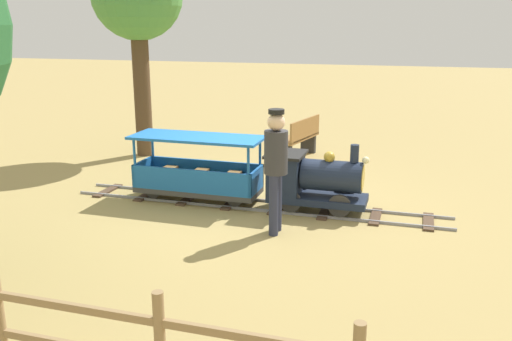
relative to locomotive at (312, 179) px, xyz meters
The scene contains 7 objects.
ground_plane 1.08m from the locomotive, 90.00° to the right, with size 60.00×60.00×0.00m, color #A38C51.
track 0.99m from the locomotive, 90.00° to the right, with size 0.69×5.70×0.04m.
locomotive is the anchor object (origin of this frame).
passenger_car 1.77m from the locomotive, 90.00° to the right, with size 0.75×2.00×0.97m.
conductor_person 1.10m from the locomotive, 17.10° to the right, with size 0.30×0.30×1.62m.
park_bench 3.25m from the locomotive, 164.29° to the right, with size 1.36×0.68×0.82m.
fence_section 4.50m from the locomotive, 11.12° to the right, with size 0.08×6.78×0.90m.
Camera 1 is at (7.36, 2.34, 2.62)m, focal length 38.02 mm.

